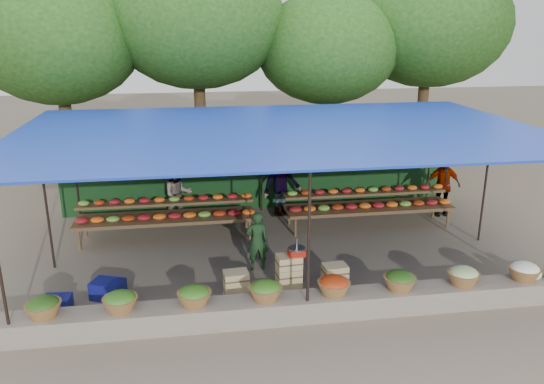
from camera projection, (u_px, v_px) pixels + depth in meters
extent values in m
plane|color=#6A5F4E|center=(279.00, 253.00, 11.87)|extent=(60.00, 60.00, 0.00)
cube|color=#6C6257|center=(305.00, 307.00, 9.22)|extent=(10.60, 0.55, 0.40)
cylinder|color=black|center=(309.00, 247.00, 8.71)|extent=(0.05, 0.05, 2.80)
cylinder|color=black|center=(46.00, 205.00, 10.74)|extent=(0.05, 0.05, 2.80)
cylinder|color=black|center=(485.00, 184.00, 12.15)|extent=(0.05, 0.05, 2.80)
cylinder|color=black|center=(74.00, 168.00, 13.47)|extent=(0.05, 0.05, 2.80)
cylinder|color=black|center=(261.00, 161.00, 14.18)|extent=(0.05, 0.05, 2.80)
cylinder|color=black|center=(430.00, 154.00, 14.88)|extent=(0.05, 0.05, 2.80)
cube|color=#1632AA|center=(280.00, 130.00, 11.02)|extent=(10.80, 6.60, 0.04)
cube|color=#1632AA|center=(299.00, 161.00, 9.19)|extent=(10.80, 2.19, 0.26)
cube|color=#1632AA|center=(266.00, 121.00, 12.96)|extent=(10.80, 2.19, 0.26)
cylinder|color=#AAA9AF|center=(270.00, 151.00, 12.58)|extent=(9.60, 0.01, 0.01)
ellipsoid|color=yellow|center=(74.00, 170.00, 12.00)|extent=(0.23, 0.17, 0.30)
ellipsoid|color=yellow|center=(94.00, 169.00, 12.07)|extent=(0.23, 0.17, 0.30)
ellipsoid|color=yellow|center=(114.00, 168.00, 12.13)|extent=(0.23, 0.17, 0.30)
ellipsoid|color=yellow|center=(135.00, 168.00, 12.20)|extent=(0.23, 0.17, 0.30)
ellipsoid|color=yellow|center=(154.00, 167.00, 12.27)|extent=(0.23, 0.17, 0.30)
ellipsoid|color=yellow|center=(174.00, 166.00, 12.33)|extent=(0.23, 0.17, 0.30)
ellipsoid|color=yellow|center=(194.00, 165.00, 12.40)|extent=(0.23, 0.17, 0.30)
ellipsoid|color=yellow|center=(213.00, 165.00, 12.46)|extent=(0.23, 0.17, 0.30)
ellipsoid|color=yellow|center=(232.00, 164.00, 12.53)|extent=(0.23, 0.17, 0.30)
ellipsoid|color=yellow|center=(251.00, 163.00, 12.60)|extent=(0.23, 0.17, 0.30)
ellipsoid|color=yellow|center=(270.00, 162.00, 12.66)|extent=(0.23, 0.17, 0.30)
ellipsoid|color=yellow|center=(288.00, 162.00, 12.73)|extent=(0.23, 0.17, 0.30)
ellipsoid|color=yellow|center=(306.00, 161.00, 12.79)|extent=(0.23, 0.17, 0.30)
ellipsoid|color=yellow|center=(324.00, 160.00, 12.86)|extent=(0.23, 0.17, 0.30)
ellipsoid|color=yellow|center=(342.00, 160.00, 12.92)|extent=(0.23, 0.17, 0.30)
ellipsoid|color=yellow|center=(360.00, 159.00, 12.99)|extent=(0.23, 0.17, 0.30)
ellipsoid|color=yellow|center=(378.00, 158.00, 13.06)|extent=(0.23, 0.17, 0.30)
ellipsoid|color=yellow|center=(395.00, 157.00, 13.12)|extent=(0.23, 0.17, 0.30)
ellipsoid|color=yellow|center=(412.00, 157.00, 13.19)|extent=(0.23, 0.17, 0.30)
ellipsoid|color=yellow|center=(429.00, 156.00, 13.25)|extent=(0.23, 0.17, 0.30)
ellipsoid|color=yellow|center=(446.00, 156.00, 13.32)|extent=(0.23, 0.17, 0.30)
ellipsoid|color=#295316|center=(43.00, 304.00, 8.46)|extent=(0.52, 0.52, 0.23)
ellipsoid|color=#3A721E|center=(120.00, 299.00, 8.64)|extent=(0.52, 0.52, 0.23)
ellipsoid|color=#3A721E|center=(194.00, 293.00, 8.81)|extent=(0.52, 0.52, 0.23)
ellipsoid|color=#3A721E|center=(265.00, 288.00, 8.99)|extent=(0.52, 0.52, 0.23)
ellipsoid|color=#A82E0E|center=(334.00, 283.00, 9.16)|extent=(0.52, 0.52, 0.23)
ellipsoid|color=#295316|center=(400.00, 278.00, 9.34)|extent=(0.52, 0.52, 0.23)
ellipsoid|color=#A2C57B|center=(464.00, 273.00, 9.52)|extent=(0.52, 0.52, 0.23)
ellipsoid|color=white|center=(525.00, 269.00, 9.69)|extent=(0.52, 0.52, 0.23)
cube|color=#17411A|center=(260.00, 164.00, 14.46)|extent=(10.60, 0.06, 2.50)
cylinder|color=#322512|center=(67.00, 126.00, 15.92)|extent=(0.36, 0.36, 3.97)
ellipsoid|color=#113B10|center=(57.00, 40.00, 15.17)|extent=(4.77, 4.77, 3.69)
cylinder|color=#322512|center=(200.00, 112.00, 16.81)|extent=(0.36, 0.36, 4.48)
ellipsoid|color=#113B10|center=(197.00, 19.00, 15.96)|extent=(5.39, 5.39, 4.17)
cylinder|color=#322512|center=(325.00, 122.00, 17.23)|extent=(0.36, 0.36, 3.71)
ellipsoid|color=#113B10|center=(327.00, 48.00, 16.53)|extent=(4.47, 4.47, 3.45)
cylinder|color=#322512|center=(422.00, 108.00, 18.02)|extent=(0.36, 0.36, 4.35)
ellipsoid|color=#113B10|center=(429.00, 24.00, 17.20)|extent=(5.24, 5.24, 4.05)
cube|color=#432A1B|center=(166.00, 218.00, 12.58)|extent=(4.20, 0.95, 0.08)
cube|color=#432A1B|center=(166.00, 203.00, 12.77)|extent=(4.20, 0.35, 0.06)
cylinder|color=#432A1B|center=(79.00, 239.00, 11.99)|extent=(0.06, 0.06, 0.50)
cylinder|color=#432A1B|center=(250.00, 229.00, 12.56)|extent=(0.06, 0.06, 0.50)
cylinder|color=#432A1B|center=(85.00, 226.00, 12.74)|extent=(0.06, 0.06, 0.50)
cylinder|color=#432A1B|center=(246.00, 218.00, 13.31)|extent=(0.06, 0.06, 0.50)
ellipsoid|color=#A3171B|center=(82.00, 221.00, 12.13)|extent=(0.31, 0.26, 0.13)
ellipsoid|color=#70AD35|center=(84.00, 203.00, 12.47)|extent=(0.26, 0.22, 0.12)
ellipsoid|color=orange|center=(97.00, 220.00, 12.18)|extent=(0.31, 0.26, 0.13)
ellipsoid|color=#A82E0E|center=(99.00, 202.00, 12.52)|extent=(0.26, 0.22, 0.12)
ellipsoid|color=#70AD35|center=(113.00, 219.00, 12.23)|extent=(0.31, 0.26, 0.13)
ellipsoid|color=#A3171B|center=(114.00, 202.00, 12.57)|extent=(0.26, 0.22, 0.12)
ellipsoid|color=#A82E0E|center=(129.00, 218.00, 12.28)|extent=(0.31, 0.26, 0.13)
ellipsoid|color=orange|center=(130.00, 201.00, 12.62)|extent=(0.26, 0.22, 0.12)
ellipsoid|color=#A3171B|center=(144.00, 217.00, 12.33)|extent=(0.31, 0.26, 0.13)
ellipsoid|color=#A3171B|center=(145.00, 200.00, 12.67)|extent=(0.26, 0.22, 0.12)
ellipsoid|color=orange|center=(159.00, 217.00, 12.38)|extent=(0.31, 0.26, 0.13)
ellipsoid|color=orange|center=(159.00, 200.00, 12.72)|extent=(0.26, 0.22, 0.12)
ellipsoid|color=#A3171B|center=(175.00, 216.00, 12.43)|extent=(0.31, 0.26, 0.13)
ellipsoid|color=#70AD35|center=(174.00, 199.00, 12.78)|extent=(0.26, 0.22, 0.12)
ellipsoid|color=orange|center=(190.00, 215.00, 12.48)|extent=(0.31, 0.26, 0.13)
ellipsoid|color=#A82E0E|center=(189.00, 198.00, 12.83)|extent=(0.26, 0.22, 0.12)
ellipsoid|color=#70AD35|center=(204.00, 214.00, 12.54)|extent=(0.31, 0.26, 0.13)
ellipsoid|color=#A3171B|center=(203.00, 198.00, 12.88)|extent=(0.26, 0.22, 0.12)
ellipsoid|color=#A82E0E|center=(219.00, 213.00, 12.59)|extent=(0.31, 0.26, 0.13)
ellipsoid|color=orange|center=(218.00, 197.00, 12.93)|extent=(0.26, 0.22, 0.12)
ellipsoid|color=#A3171B|center=(234.00, 213.00, 12.64)|extent=(0.31, 0.26, 0.13)
ellipsoid|color=#A3171B|center=(232.00, 196.00, 12.98)|extent=(0.26, 0.22, 0.12)
ellipsoid|color=orange|center=(249.00, 212.00, 12.69)|extent=(0.31, 0.26, 0.13)
ellipsoid|color=orange|center=(246.00, 195.00, 13.03)|extent=(0.26, 0.22, 0.12)
cube|color=#432A1B|center=(368.00, 207.00, 13.31)|extent=(4.20, 0.95, 0.08)
cube|color=#432A1B|center=(365.00, 193.00, 13.51)|extent=(4.20, 0.35, 0.06)
cylinder|color=#432A1B|center=(295.00, 227.00, 12.72)|extent=(0.06, 0.06, 0.50)
cylinder|color=#432A1B|center=(448.00, 218.00, 13.29)|extent=(0.06, 0.06, 0.50)
cylinder|color=#432A1B|center=(289.00, 215.00, 13.47)|extent=(0.06, 0.06, 0.50)
cylinder|color=#432A1B|center=(434.00, 208.00, 14.05)|extent=(0.06, 0.06, 0.50)
ellipsoid|color=#A3171B|center=(296.00, 209.00, 12.86)|extent=(0.31, 0.26, 0.13)
ellipsoid|color=#70AD35|center=(292.00, 193.00, 13.20)|extent=(0.26, 0.22, 0.12)
ellipsoid|color=orange|center=(310.00, 209.00, 12.91)|extent=(0.31, 0.26, 0.13)
ellipsoid|color=#A82E0E|center=(306.00, 193.00, 13.25)|extent=(0.26, 0.22, 0.12)
ellipsoid|color=#70AD35|center=(324.00, 208.00, 12.96)|extent=(0.31, 0.26, 0.13)
ellipsoid|color=#A3171B|center=(320.00, 192.00, 13.30)|extent=(0.26, 0.22, 0.12)
ellipsoid|color=#A82E0E|center=(337.00, 207.00, 13.01)|extent=(0.31, 0.26, 0.13)
ellipsoid|color=orange|center=(333.00, 191.00, 13.35)|extent=(0.26, 0.22, 0.12)
ellipsoid|color=#A3171B|center=(351.00, 207.00, 13.06)|extent=(0.31, 0.26, 0.13)
ellipsoid|color=#A3171B|center=(346.00, 191.00, 13.41)|extent=(0.26, 0.22, 0.12)
ellipsoid|color=orange|center=(365.00, 206.00, 13.12)|extent=(0.31, 0.26, 0.13)
ellipsoid|color=orange|center=(360.00, 190.00, 13.46)|extent=(0.26, 0.22, 0.12)
ellipsoid|color=#A3171B|center=(378.00, 205.00, 13.17)|extent=(0.31, 0.26, 0.13)
ellipsoid|color=#70AD35|center=(373.00, 189.00, 13.51)|extent=(0.26, 0.22, 0.12)
ellipsoid|color=orange|center=(392.00, 204.00, 13.22)|extent=(0.31, 0.26, 0.13)
ellipsoid|color=#A82E0E|center=(386.00, 189.00, 13.56)|extent=(0.26, 0.22, 0.12)
ellipsoid|color=#70AD35|center=(405.00, 204.00, 13.27)|extent=(0.31, 0.26, 0.13)
ellipsoid|color=#A3171B|center=(399.00, 188.00, 13.61)|extent=(0.26, 0.22, 0.12)
ellipsoid|color=#A82E0E|center=(418.00, 203.00, 13.32)|extent=(0.31, 0.26, 0.13)
ellipsoid|color=orange|center=(412.00, 188.00, 13.66)|extent=(0.26, 0.22, 0.12)
ellipsoid|color=#A3171B|center=(431.00, 202.00, 13.37)|extent=(0.31, 0.26, 0.13)
ellipsoid|color=#A3171B|center=(425.00, 187.00, 13.71)|extent=(0.26, 0.22, 0.12)
ellipsoid|color=orange|center=(444.00, 202.00, 13.42)|extent=(0.31, 0.26, 0.13)
ellipsoid|color=orange|center=(438.00, 186.00, 13.77)|extent=(0.26, 0.22, 0.12)
cube|color=tan|center=(236.00, 290.00, 9.94)|extent=(0.48, 0.38, 0.25)
cube|color=tan|center=(236.00, 278.00, 9.86)|extent=(0.48, 0.38, 0.25)
cube|color=tan|center=(289.00, 287.00, 10.08)|extent=(0.48, 0.38, 0.25)
cube|color=tan|center=(289.00, 274.00, 10.00)|extent=(0.48, 0.38, 0.25)
cube|color=tan|center=(289.00, 262.00, 9.93)|extent=(0.48, 0.38, 0.25)
cube|color=tan|center=(335.00, 283.00, 10.21)|extent=(0.48, 0.38, 0.25)
cube|color=tan|center=(335.00, 271.00, 10.14)|extent=(0.48, 0.38, 0.25)
cube|color=red|center=(297.00, 252.00, 9.89)|extent=(0.30, 0.26, 0.12)
cylinder|color=#AAA9AF|center=(297.00, 248.00, 9.87)|extent=(0.32, 0.32, 0.03)
cylinder|color=#AAA9AF|center=(297.00, 244.00, 9.84)|extent=(0.03, 0.03, 0.22)
imported|color=#183619|center=(257.00, 241.00, 10.90)|extent=(0.46, 0.30, 1.26)
imported|color=slate|center=(178.00, 195.00, 13.53)|extent=(0.82, 0.70, 1.48)
imported|color=slate|center=(282.00, 182.00, 14.01)|extent=(1.34, 1.10, 1.81)
imported|color=slate|center=(443.00, 185.00, 14.04)|extent=(0.99, 0.49, 1.62)
cube|color=navy|center=(57.00, 304.00, 9.42)|extent=(0.50, 0.38, 0.29)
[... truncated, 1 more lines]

